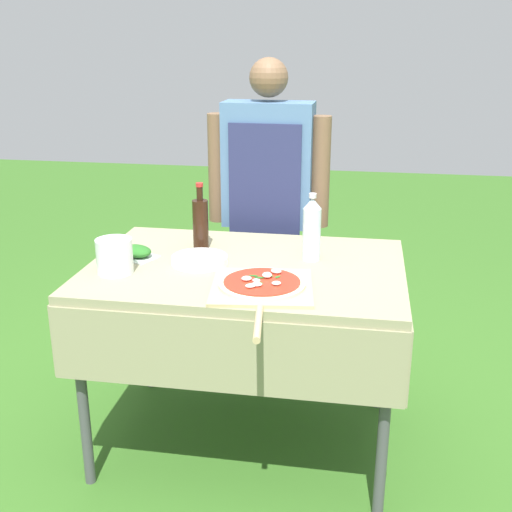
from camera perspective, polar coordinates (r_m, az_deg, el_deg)
The scene contains 9 objects.
ground_plane at distance 2.92m, azimuth -0.83°, elevation -16.02°, with size 12.00×12.00×0.00m, color #386B23.
prep_table at distance 2.57m, azimuth -0.91°, elevation -2.60°, with size 1.26×0.89×0.81m.
person_cook at distance 3.14m, azimuth 1.07°, elevation 5.36°, with size 0.59×0.20×1.58m.
pizza_on_peel at distance 2.29m, azimuth 0.52°, elevation -2.70°, with size 0.40×0.63×0.05m.
oil_bottle at distance 2.71m, azimuth -4.96°, elevation 2.97°, with size 0.07×0.07×0.28m.
water_bottle at distance 2.57m, azimuth 4.98°, elevation 2.43°, with size 0.07×0.07×0.27m.
herb_container at distance 2.66m, azimuth -10.61°, elevation 0.36°, with size 0.20×0.17×0.05m.
mixing_tub at distance 2.49m, azimuth -12.47°, elevation -0.01°, with size 0.14×0.14×0.13m, color silver.
plate_stack at distance 2.56m, azimuth -5.03°, elevation -0.34°, with size 0.23×0.23×0.03m.
Camera 1 is at (0.44, -2.35, 1.67)m, focal length 45.00 mm.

